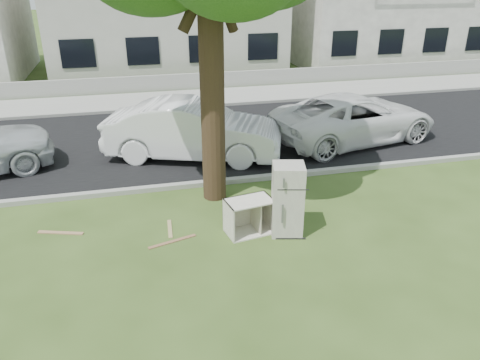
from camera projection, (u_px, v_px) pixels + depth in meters
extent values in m
plane|color=#31491A|center=(250.00, 232.00, 9.63)|extent=(120.00, 120.00, 0.00)
cube|color=black|center=(203.00, 138.00, 14.94)|extent=(120.00, 7.00, 0.01)
cube|color=gray|center=(226.00, 183.00, 11.80)|extent=(120.00, 0.18, 0.12)
cube|color=gray|center=(188.00, 108.00, 18.08)|extent=(120.00, 0.18, 0.12)
cube|color=gray|center=(183.00, 99.00, 19.36)|extent=(120.00, 2.80, 0.01)
cube|color=gray|center=(178.00, 82.00, 20.63)|extent=(120.00, 0.15, 0.70)
cylinder|color=black|center=(212.00, 88.00, 10.06)|extent=(0.54, 0.54, 5.20)
cube|color=white|center=(378.00, 0.00, 26.30)|extent=(10.00, 8.00, 6.60)
cube|color=#B8B2A6|center=(287.00, 200.00, 9.32)|extent=(0.73, 0.70, 1.50)
cube|color=white|center=(249.00, 216.00, 9.49)|extent=(1.02, 0.73, 0.73)
cube|color=brown|center=(172.00, 241.00, 9.28)|extent=(0.98, 0.36, 0.02)
cube|color=#A07853|center=(61.00, 233.00, 9.59)|extent=(0.94, 0.39, 0.02)
cube|color=tan|center=(170.00, 229.00, 9.73)|extent=(0.13, 0.74, 0.02)
imported|color=white|center=(193.00, 130.00, 13.10)|extent=(5.20, 3.25, 1.62)
imported|color=white|center=(354.00, 118.00, 14.43)|extent=(5.67, 3.50, 1.47)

